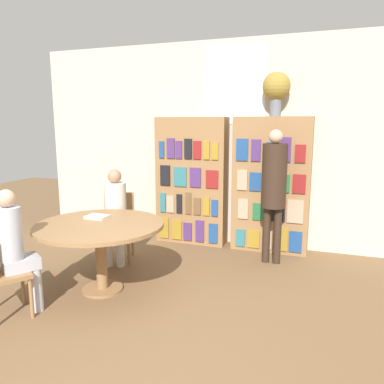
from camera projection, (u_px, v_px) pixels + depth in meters
name	position (u px, v px, depth m)	size (l,w,h in m)	color
wall_back	(234.00, 144.00, 5.56)	(6.40, 0.07, 3.00)	beige
bookshelf_left	(192.00, 181.00, 5.67)	(1.07, 0.34, 1.90)	olive
bookshelf_right	(271.00, 185.00, 5.28)	(1.07, 0.34, 1.90)	olive
flower_vase	(276.00, 88.00, 5.04)	(0.37, 0.37, 0.59)	slate
reading_table	(100.00, 233.00, 4.01)	(1.37, 1.37, 0.76)	olive
chair_left_side	(118.00, 223.00, 5.05)	(0.51, 0.51, 0.89)	olive
seated_reader_left	(115.00, 211.00, 4.83)	(0.37, 0.41, 1.23)	beige
seated_reader_right	(16.00, 246.00, 3.52)	(0.37, 0.39, 1.22)	#B2B7C6
librarian_standing	(274.00, 182.00, 4.76)	(0.31, 0.58, 1.74)	#332319
open_book_on_table	(97.00, 217.00, 4.22)	(0.24, 0.18, 0.03)	silver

